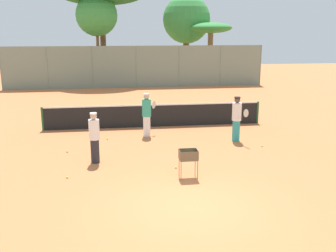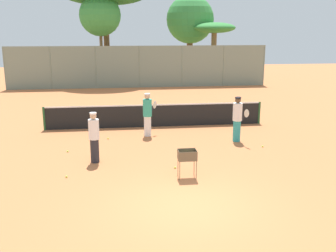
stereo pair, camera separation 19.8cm
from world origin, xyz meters
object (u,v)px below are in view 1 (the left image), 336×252
at_px(player_white_outfit, 237,118).
at_px(player_red_cap, 147,114).
at_px(tennis_net, 154,115).
at_px(player_yellow_shirt, 94,137).
at_px(ball_cart, 188,157).

bearing_deg(player_white_outfit, player_red_cap, -131.78).
relative_size(tennis_net, player_yellow_shirt, 5.83).
relative_size(player_white_outfit, player_yellow_shirt, 1.05).
xyz_separation_m(player_red_cap, player_yellow_shirt, (-2.06, -3.19, -0.05)).
height_order(tennis_net, player_white_outfit, player_white_outfit).
distance_m(tennis_net, ball_cart, 6.60).
relative_size(tennis_net, player_white_outfit, 5.57).
xyz_separation_m(player_white_outfit, player_red_cap, (-3.54, 1.28, 0.01)).
height_order(player_white_outfit, player_red_cap, player_red_cap).
bearing_deg(player_white_outfit, tennis_net, -154.84).
bearing_deg(ball_cart, player_white_outfit, 54.01).
bearing_deg(tennis_net, player_yellow_shirt, -118.10).
bearing_deg(player_red_cap, player_yellow_shirt, -173.09).
height_order(tennis_net, ball_cart, tennis_net).
bearing_deg(tennis_net, ball_cart, -86.98).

